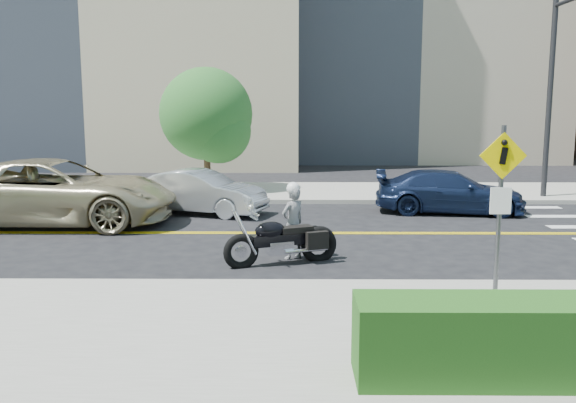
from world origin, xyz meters
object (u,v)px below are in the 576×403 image
(motorcycle, at_px, (282,229))
(parked_car_blue, at_px, (449,192))
(parked_car_silver, at_px, (200,192))
(motorcyclist, at_px, (293,221))
(suv, at_px, (55,192))
(pedestrian_sign, at_px, (500,197))

(motorcycle, height_order, parked_car_blue, motorcycle)
(parked_car_silver, bearing_deg, parked_car_blue, -69.47)
(motorcyclist, bearing_deg, motorcycle, 22.72)
(parked_car_silver, bearing_deg, suv, 133.57)
(motorcyclist, distance_m, parked_car_silver, 6.52)
(pedestrian_sign, height_order, motorcycle, pedestrian_sign)
(suv, distance_m, parked_car_blue, 12.22)
(suv, bearing_deg, motorcycle, -123.95)
(parked_car_blue, bearing_deg, suv, 107.27)
(motorcycle, xyz_separation_m, parked_car_blue, (5.33, 6.54, -0.09))
(motorcycle, relative_size, parked_car_blue, 0.54)
(parked_car_blue, bearing_deg, pedestrian_sign, 177.67)
(motorcyclist, bearing_deg, parked_car_silver, -102.94)
(pedestrian_sign, distance_m, suv, 12.85)
(pedestrian_sign, relative_size, parked_car_blue, 0.63)
(pedestrian_sign, xyz_separation_m, motorcycle, (-3.70, 3.05, -1.18))
(parked_car_silver, bearing_deg, pedestrian_sign, -126.63)
(motorcyclist, relative_size, suv, 0.25)
(parked_car_silver, distance_m, parked_car_blue, 8.10)
(pedestrian_sign, bearing_deg, suv, 144.34)
(pedestrian_sign, relative_size, motorcycle, 1.18)
(suv, bearing_deg, parked_car_silver, -65.53)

